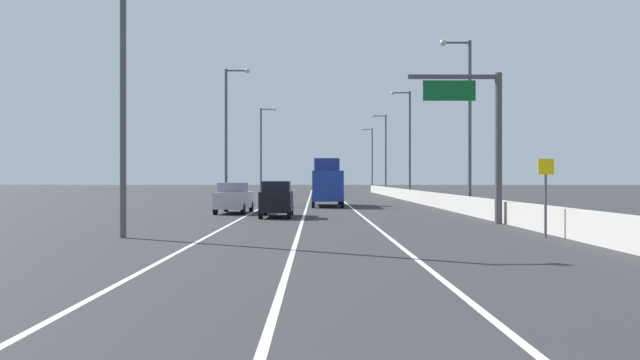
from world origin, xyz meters
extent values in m
plane|color=#2D2D30|center=(0.00, 64.00, 0.00)|extent=(320.00, 320.00, 0.00)
cube|color=silver|center=(-5.50, 55.00, 0.00)|extent=(0.16, 130.00, 0.00)
cube|color=silver|center=(-2.00, 55.00, 0.00)|extent=(0.16, 130.00, 0.00)
cube|color=silver|center=(1.50, 55.00, 0.00)|extent=(0.16, 130.00, 0.00)
cube|color=#B2ADA3|center=(8.38, 40.00, 0.55)|extent=(0.60, 120.00, 1.10)
cylinder|color=#47474C|center=(7.78, 27.00, 3.75)|extent=(0.36, 0.36, 7.50)
cube|color=#47474C|center=(5.53, 27.00, 7.30)|extent=(4.50, 0.20, 0.20)
cube|color=#0C5923|center=(5.30, 26.88, 6.60)|extent=(2.60, 0.10, 1.00)
cylinder|color=#4C4C51|center=(7.48, 19.99, 1.20)|extent=(0.10, 0.10, 2.40)
cube|color=yellow|center=(7.48, 19.95, 2.70)|extent=(0.60, 0.04, 0.60)
cylinder|color=#4C4C51|center=(9.13, 37.98, 5.80)|extent=(0.24, 0.24, 11.60)
cube|color=#4C4C51|center=(8.23, 37.98, 11.45)|extent=(1.80, 0.12, 0.12)
sphere|color=beige|center=(7.33, 37.98, 11.45)|extent=(0.44, 0.44, 0.44)
cylinder|color=#4C4C51|center=(8.80, 62.04, 5.80)|extent=(0.24, 0.24, 11.60)
cube|color=#4C4C51|center=(7.90, 62.04, 11.45)|extent=(1.80, 0.12, 0.12)
sphere|color=beige|center=(7.00, 62.04, 11.45)|extent=(0.44, 0.44, 0.44)
cylinder|color=#4C4C51|center=(9.00, 86.09, 5.80)|extent=(0.24, 0.24, 11.60)
cube|color=#4C4C51|center=(8.10, 86.09, 11.45)|extent=(1.80, 0.12, 0.12)
sphere|color=beige|center=(7.20, 86.09, 11.45)|extent=(0.44, 0.44, 0.44)
cylinder|color=#4C4C51|center=(9.25, 110.15, 5.80)|extent=(0.24, 0.24, 11.60)
cube|color=#4C4C51|center=(8.35, 110.15, 11.45)|extent=(1.80, 0.12, 0.12)
sphere|color=beige|center=(7.45, 110.15, 11.45)|extent=(0.44, 0.44, 0.44)
cylinder|color=#4C4C51|center=(-8.60, 19.93, 5.80)|extent=(0.24, 0.24, 11.60)
cylinder|color=#4C4C51|center=(-8.91, 48.79, 5.80)|extent=(0.24, 0.24, 11.60)
cube|color=#4C4C51|center=(-8.01, 48.79, 11.45)|extent=(1.80, 0.12, 0.12)
sphere|color=beige|center=(-7.11, 48.79, 11.45)|extent=(0.44, 0.44, 0.44)
cylinder|color=#4C4C51|center=(-8.51, 77.66, 5.80)|extent=(0.24, 0.24, 11.60)
cube|color=#4C4C51|center=(-7.61, 77.66, 11.45)|extent=(1.80, 0.12, 0.12)
sphere|color=beige|center=(-6.71, 77.66, 11.45)|extent=(0.44, 0.44, 0.44)
cube|color=#B7B7BC|center=(-6.60, 36.53, 0.86)|extent=(2.05, 4.60, 1.05)
cube|color=gray|center=(-6.62, 36.07, 1.69)|extent=(1.73, 2.10, 0.60)
cylinder|color=black|center=(-7.39, 38.37, 0.34)|extent=(0.25, 0.69, 0.68)
cylinder|color=black|center=(-5.67, 38.31, 0.34)|extent=(0.25, 0.69, 0.68)
cylinder|color=black|center=(-7.53, 34.74, 0.34)|extent=(0.25, 0.69, 0.68)
cylinder|color=black|center=(-5.81, 34.68, 0.34)|extent=(0.25, 0.69, 0.68)
cube|color=#196033|center=(-0.61, 90.37, 0.84)|extent=(1.84, 4.22, 1.00)
cube|color=#1C4633|center=(-0.60, 89.95, 1.64)|extent=(1.59, 1.91, 0.60)
cylinder|color=black|center=(-1.45, 92.01, 0.34)|extent=(0.23, 0.68, 0.68)
cylinder|color=black|center=(0.17, 92.03, 0.34)|extent=(0.23, 0.68, 0.68)
cylinder|color=black|center=(-1.39, 88.71, 0.34)|extent=(0.23, 0.68, 0.68)
cylinder|color=black|center=(0.22, 88.74, 0.34)|extent=(0.23, 0.68, 0.68)
cube|color=gold|center=(-0.50, 78.46, 0.93)|extent=(1.85, 4.10, 1.18)
cube|color=olive|center=(-0.49, 78.06, 1.82)|extent=(1.58, 1.87, 0.60)
cylinder|color=black|center=(-1.33, 80.01, 0.34)|extent=(0.24, 0.69, 0.68)
cylinder|color=black|center=(0.24, 80.06, 0.34)|extent=(0.24, 0.69, 0.68)
cylinder|color=black|center=(-1.24, 76.87, 0.34)|extent=(0.24, 0.69, 0.68)
cylinder|color=black|center=(0.33, 76.92, 0.34)|extent=(0.24, 0.69, 0.68)
cube|color=black|center=(-3.57, 32.50, 0.92)|extent=(1.77, 4.55, 1.16)
cube|color=black|center=(-3.56, 32.05, 1.80)|extent=(1.55, 2.05, 0.60)
cylinder|color=black|center=(-4.37, 34.32, 0.34)|extent=(0.22, 0.68, 0.68)
cylinder|color=black|center=(-2.78, 34.33, 0.34)|extent=(0.22, 0.68, 0.68)
cylinder|color=black|center=(-4.35, 30.68, 0.34)|extent=(0.22, 0.68, 0.68)
cylinder|color=black|center=(-2.76, 30.69, 0.34)|extent=(0.22, 0.68, 0.68)
cube|color=navy|center=(-0.35, 46.87, 1.68)|extent=(2.42, 7.79, 2.37)
cube|color=navy|center=(-0.35, 48.58, 3.42)|extent=(2.12, 1.72, 1.10)
cylinder|color=black|center=(-1.46, 50.06, 0.50)|extent=(0.22, 1.00, 1.00)
cylinder|color=black|center=(0.78, 50.06, 0.50)|extent=(0.22, 1.00, 1.00)
cylinder|color=black|center=(-1.48, 43.68, 0.50)|extent=(0.22, 1.00, 1.00)
cylinder|color=black|center=(0.76, 43.67, 0.50)|extent=(0.22, 1.00, 1.00)
camera|label=1|loc=(-1.31, -3.27, 2.23)|focal=34.35mm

